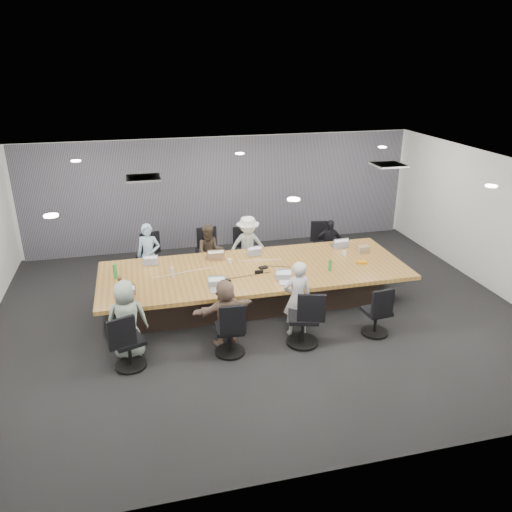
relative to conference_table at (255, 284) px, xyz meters
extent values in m
cube|color=black|center=(0.00, -0.50, -0.40)|extent=(10.00, 8.00, 0.00)
cube|color=white|center=(0.00, -0.50, 2.40)|extent=(10.00, 8.00, 0.00)
cube|color=silver|center=(0.00, 3.50, 1.00)|extent=(10.00, 0.00, 2.80)
cube|color=silver|center=(0.00, -4.50, 1.00)|extent=(10.00, 0.00, 2.80)
cube|color=silver|center=(5.00, -0.50, 1.00)|extent=(0.00, 8.00, 2.80)
cube|color=slate|center=(0.00, 3.42, 1.00)|extent=(9.80, 0.04, 2.80)
cube|color=#2E231C|center=(0.00, 0.00, -0.07)|extent=(4.80, 1.40, 0.66)
cube|color=#AF7B36|center=(0.00, 0.00, 0.30)|extent=(6.00, 2.20, 0.08)
imported|color=#90B5D2|center=(-1.99, 1.35, 0.29)|extent=(0.56, 0.43, 1.38)
cube|color=#B2B2B7|center=(-1.99, 0.80, 0.35)|extent=(0.31, 0.23, 0.02)
imported|color=#42372B|center=(-0.68, 1.35, 0.23)|extent=(0.66, 0.53, 1.26)
cube|color=#8C6647|center=(-0.68, 0.80, 0.35)|extent=(0.37, 0.27, 0.02)
imported|color=silver|center=(0.17, 1.35, 0.29)|extent=(0.91, 0.54, 1.39)
cube|color=#B2B2B7|center=(0.17, 0.80, 0.35)|extent=(0.34, 0.26, 0.02)
imported|color=black|center=(2.10, 1.35, 0.18)|extent=(0.73, 0.44, 1.16)
cube|color=#B2B2B7|center=(2.10, 0.80, 0.35)|extent=(0.36, 0.26, 0.02)
imported|color=#8DA090|center=(-2.46, -1.35, 0.27)|extent=(0.66, 0.44, 1.35)
cube|color=#8C6647|center=(-2.46, -0.80, 0.35)|extent=(0.34, 0.23, 0.02)
imported|color=#846857|center=(-0.84, -1.35, 0.19)|extent=(1.15, 0.58, 1.19)
cube|color=#B2B2B7|center=(-0.84, -0.80, 0.35)|extent=(0.35, 0.26, 0.02)
imported|color=#BEBEBE|center=(0.43, -1.35, 0.30)|extent=(0.51, 0.34, 1.39)
cube|color=#B2B2B7|center=(0.43, -0.80, 0.35)|extent=(0.36, 0.28, 0.02)
cylinder|color=green|center=(-2.65, 0.20, 0.48)|extent=(0.10, 0.10, 0.28)
cylinder|color=green|center=(1.40, -0.45, 0.46)|extent=(0.08, 0.08, 0.24)
cylinder|color=silver|center=(-1.61, -0.01, 0.44)|extent=(0.08, 0.08, 0.20)
cylinder|color=white|center=(-0.43, 0.39, 0.39)|extent=(0.09, 0.09, 0.09)
cylinder|color=white|center=(2.00, 0.24, 0.39)|extent=(0.09, 0.09, 0.11)
cylinder|color=brown|center=(-2.57, -0.01, 0.39)|extent=(0.11, 0.11, 0.10)
cube|color=black|center=(-0.66, -0.45, 0.35)|extent=(0.18, 0.15, 0.03)
cube|color=black|center=(0.17, -0.02, 0.36)|extent=(0.19, 0.15, 0.03)
cube|color=black|center=(0.03, -0.23, 0.37)|extent=(0.16, 0.04, 0.06)
cube|color=#998860|center=(2.46, 0.32, 0.41)|extent=(0.25, 0.16, 0.13)
cube|color=orange|center=(2.16, -0.24, 0.36)|extent=(0.22, 0.17, 0.04)
camera|label=1|loc=(-2.13, -8.74, 4.25)|focal=35.00mm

